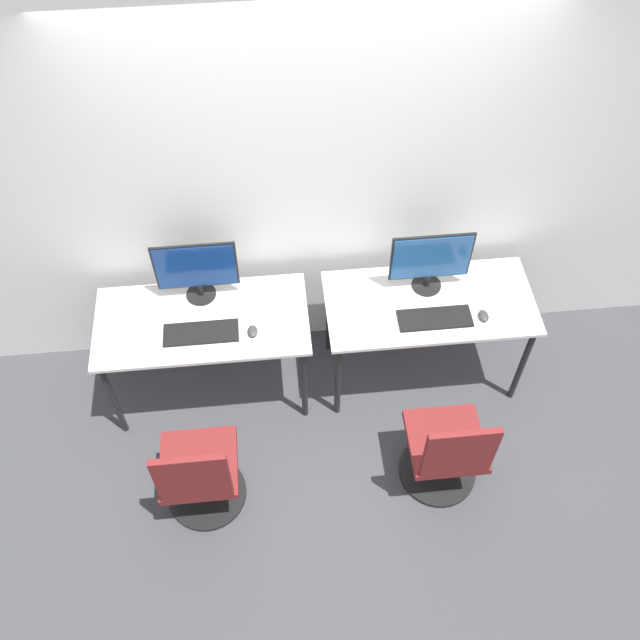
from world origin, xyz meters
The scene contains 12 objects.
ground_plane centered at (0.00, 0.00, 0.00)m, with size 20.00×20.00×0.00m, color #3D3D42.
wall_back centered at (0.00, 0.75, 1.40)m, with size 12.00×0.05×2.80m.
desk_left centered at (-0.70, 0.31, 0.67)m, with size 1.28×0.62×0.76m.
monitor_left centered at (-0.70, 0.51, 0.99)m, with size 0.49×0.18×0.44m.
keyboard_left centered at (-0.70, 0.21, 0.77)m, with size 0.44×0.16×0.02m.
mouse_left centered at (-0.39, 0.18, 0.77)m, with size 0.06×0.09×0.03m.
office_chair_left centered at (-0.76, -0.52, 0.35)m, with size 0.48×0.48×0.87m.
desk_right centered at (0.70, 0.31, 0.67)m, with size 1.28×0.62×0.76m.
monitor_right centered at (0.70, 0.45, 0.99)m, with size 0.49×0.18×0.44m.
keyboard_right centered at (0.70, 0.18, 0.77)m, with size 0.44×0.16×0.02m.
mouse_right centered at (0.99, 0.16, 0.77)m, with size 0.06×0.09×0.03m.
office_chair_right centered at (0.68, -0.51, 0.35)m, with size 0.48×0.48×0.87m.
Camera 1 is at (-0.25, -2.36, 4.14)m, focal length 40.00 mm.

